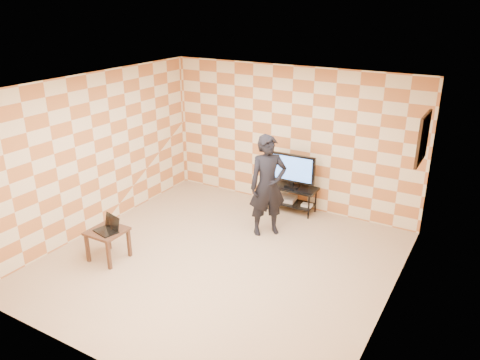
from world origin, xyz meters
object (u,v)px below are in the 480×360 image
tv (293,169)px  side_table (107,235)px  tv_stand (292,193)px  person (268,186)px

tv → side_table: size_ratio=1.63×
side_table → tv_stand: bearing=60.5°
tv_stand → tv: size_ratio=1.11×
tv_stand → side_table: (-1.73, -3.05, 0.05)m
tv → side_table: bearing=-119.6°
person → tv_stand: bearing=46.2°
tv_stand → side_table: 3.51m
person → tv: bearing=46.2°
side_table → person: size_ratio=0.30×
tv → person: size_ratio=0.49×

